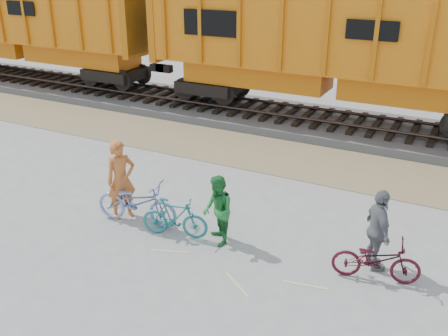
{
  "coord_description": "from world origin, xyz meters",
  "views": [
    {
      "loc": [
        4.31,
        -8.48,
        5.93
      ],
      "look_at": [
        -0.89,
        1.5,
        1.13
      ],
      "focal_mm": 40.0,
      "sensor_mm": 36.0,
      "label": 1
    }
  ],
  "objects_px": {
    "hopper_car_left": "(29,22)",
    "bicycle_maroon": "(376,260)",
    "person_solo": "(121,180)",
    "bicycle_blue": "(137,202)",
    "bicycle_teal": "(175,218)",
    "person_man": "(218,211)",
    "person_woman": "(378,230)",
    "hopper_car_center": "(338,47)"
  },
  "relations": [
    {
      "from": "hopper_car_left",
      "to": "person_woman",
      "type": "xyz_separation_m",
      "value": [
        18.33,
        -8.37,
        -2.13
      ]
    },
    {
      "from": "hopper_car_center",
      "to": "bicycle_blue",
      "type": "height_order",
      "value": "hopper_car_center"
    },
    {
      "from": "bicycle_maroon",
      "to": "person_woman",
      "type": "distance_m",
      "value": 0.6
    },
    {
      "from": "bicycle_teal",
      "to": "person_man",
      "type": "height_order",
      "value": "person_man"
    },
    {
      "from": "bicycle_teal",
      "to": "hopper_car_left",
      "type": "bearing_deg",
      "value": 42.81
    },
    {
      "from": "bicycle_blue",
      "to": "person_woman",
      "type": "height_order",
      "value": "person_woman"
    },
    {
      "from": "person_woman",
      "to": "bicycle_maroon",
      "type": "bearing_deg",
      "value": 162.21
    },
    {
      "from": "hopper_car_left",
      "to": "person_woman",
      "type": "height_order",
      "value": "hopper_car_left"
    },
    {
      "from": "person_man",
      "to": "person_woman",
      "type": "relative_size",
      "value": 0.91
    },
    {
      "from": "bicycle_blue",
      "to": "hopper_car_left",
      "type": "bearing_deg",
      "value": 46.44
    },
    {
      "from": "hopper_car_left",
      "to": "hopper_car_center",
      "type": "relative_size",
      "value": 1.0
    },
    {
      "from": "bicycle_blue",
      "to": "person_solo",
      "type": "bearing_deg",
      "value": 70.28
    },
    {
      "from": "bicycle_blue",
      "to": "bicycle_teal",
      "type": "height_order",
      "value": "bicycle_blue"
    },
    {
      "from": "person_man",
      "to": "bicycle_teal",
      "type": "bearing_deg",
      "value": -121.25
    },
    {
      "from": "bicycle_blue",
      "to": "bicycle_maroon",
      "type": "height_order",
      "value": "bicycle_blue"
    },
    {
      "from": "hopper_car_center",
      "to": "bicycle_maroon",
      "type": "bearing_deg",
      "value": -68.63
    },
    {
      "from": "hopper_car_left",
      "to": "bicycle_teal",
      "type": "relative_size",
      "value": 9.02
    },
    {
      "from": "person_solo",
      "to": "person_man",
      "type": "height_order",
      "value": "person_solo"
    },
    {
      "from": "hopper_car_left",
      "to": "person_woman",
      "type": "distance_m",
      "value": 20.26
    },
    {
      "from": "person_solo",
      "to": "person_man",
      "type": "bearing_deg",
      "value": -60.08
    },
    {
      "from": "bicycle_teal",
      "to": "person_solo",
      "type": "bearing_deg",
      "value": 68.79
    },
    {
      "from": "bicycle_teal",
      "to": "person_solo",
      "type": "xyz_separation_m",
      "value": [
        -1.63,
        0.21,
        0.52
      ]
    },
    {
      "from": "bicycle_maroon",
      "to": "person_man",
      "type": "distance_m",
      "value": 3.43
    },
    {
      "from": "bicycle_maroon",
      "to": "person_solo",
      "type": "distance_m",
      "value": 6.07
    },
    {
      "from": "bicycle_blue",
      "to": "person_woman",
      "type": "xyz_separation_m",
      "value": [
        5.44,
        0.71,
        0.34
      ]
    },
    {
      "from": "hopper_car_left",
      "to": "hopper_car_center",
      "type": "xyz_separation_m",
      "value": [
        15.0,
        0.0,
        0.0
      ]
    },
    {
      "from": "hopper_car_left",
      "to": "bicycle_maroon",
      "type": "relative_size",
      "value": 8.24
    },
    {
      "from": "person_solo",
      "to": "bicycle_teal",
      "type": "bearing_deg",
      "value": -67.17
    },
    {
      "from": "hopper_car_left",
      "to": "bicycle_teal",
      "type": "distance_m",
      "value": 16.96
    },
    {
      "from": "bicycle_maroon",
      "to": "person_woman",
      "type": "relative_size",
      "value": 0.97
    },
    {
      "from": "bicycle_teal",
      "to": "person_solo",
      "type": "distance_m",
      "value": 1.73
    },
    {
      "from": "bicycle_blue",
      "to": "person_man",
      "type": "distance_m",
      "value": 2.15
    },
    {
      "from": "hopper_car_left",
      "to": "bicycle_blue",
      "type": "bearing_deg",
      "value": -35.15
    },
    {
      "from": "hopper_car_left",
      "to": "person_solo",
      "type": "relative_size",
      "value": 7.1
    },
    {
      "from": "hopper_car_left",
      "to": "bicycle_maroon",
      "type": "bearing_deg",
      "value": -25.45
    },
    {
      "from": "hopper_car_left",
      "to": "person_woman",
      "type": "relative_size",
      "value": 7.97
    },
    {
      "from": "bicycle_teal",
      "to": "bicycle_maroon",
      "type": "relative_size",
      "value": 0.91
    },
    {
      "from": "hopper_car_center",
      "to": "bicycle_maroon",
      "type": "relative_size",
      "value": 8.24
    },
    {
      "from": "person_man",
      "to": "person_woman",
      "type": "distance_m",
      "value": 3.36
    },
    {
      "from": "hopper_car_center",
      "to": "person_woman",
      "type": "bearing_deg",
      "value": -68.3
    },
    {
      "from": "hopper_car_center",
      "to": "person_man",
      "type": "height_order",
      "value": "hopper_car_center"
    },
    {
      "from": "bicycle_blue",
      "to": "bicycle_teal",
      "type": "bearing_deg",
      "value": -103.84
    }
  ]
}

